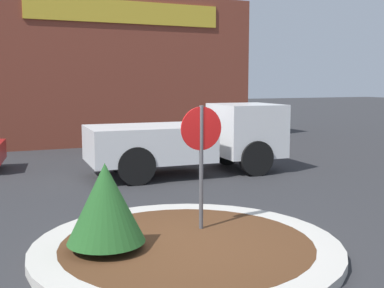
% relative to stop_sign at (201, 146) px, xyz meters
% --- Properties ---
extents(ground_plane, '(120.00, 120.00, 0.00)m').
position_rel_stop_sign_xyz_m(ground_plane, '(-0.50, -0.57, -1.57)').
color(ground_plane, '#2D2D30').
extents(traffic_island, '(4.82, 4.82, 0.15)m').
position_rel_stop_sign_xyz_m(traffic_island, '(-0.50, -0.57, -1.49)').
color(traffic_island, '#BCB7AD').
rests_on(traffic_island, ground_plane).
extents(stop_sign, '(0.73, 0.07, 2.25)m').
position_rel_stop_sign_xyz_m(stop_sign, '(0.00, 0.00, 0.00)').
color(stop_sign, '#4C4C51').
rests_on(stop_sign, ground_plane).
extents(island_shrub, '(1.17, 1.17, 1.31)m').
position_rel_stop_sign_xyz_m(island_shrub, '(-1.73, -0.39, -0.70)').
color(island_shrub, brown).
rests_on(island_shrub, traffic_island).
extents(utility_truck, '(5.70, 2.36, 1.99)m').
position_rel_stop_sign_xyz_m(utility_truck, '(2.19, 5.36, -0.54)').
color(utility_truck, silver).
rests_on(utility_truck, ground_plane).
extents(storefront_building, '(11.44, 6.07, 6.25)m').
position_rel_stop_sign_xyz_m(storefront_building, '(2.17, 15.14, 1.56)').
color(storefront_building, brown).
rests_on(storefront_building, ground_plane).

